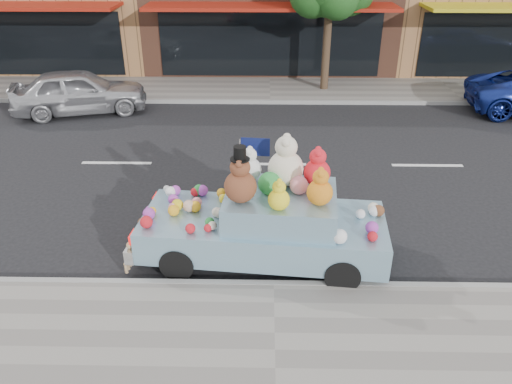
{
  "coord_description": "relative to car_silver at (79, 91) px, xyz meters",
  "views": [
    {
      "loc": [
        -0.17,
        -11.67,
        5.38
      ],
      "look_at": [
        -0.32,
        -3.89,
        1.25
      ],
      "focal_mm": 35.0,
      "sensor_mm": 36.0,
      "label": 1
    }
  ],
  "objects": [
    {
      "name": "far_kerb",
      "position": [
        6.17,
        1.06,
        -0.65
      ],
      "size": [
        60.0,
        0.12,
        0.13
      ],
      "primitive_type": "cube",
      "color": "gray",
      "rests_on": "ground"
    },
    {
      "name": "art_car",
      "position": [
        6.03,
        -8.02,
        0.09
      ],
      "size": [
        4.63,
        2.15,
        2.34
      ],
      "rotation": [
        0.0,
        0.0,
        -0.09
      ],
      "color": "black",
      "rests_on": "ground"
    },
    {
      "name": "car_silver",
      "position": [
        0.0,
        0.0,
        0.0
      ],
      "size": [
        4.51,
        2.76,
        1.44
      ],
      "primitive_type": "imported",
      "rotation": [
        0.0,
        0.0,
        1.84
      ],
      "color": "#B7B8BC",
      "rests_on": "ground"
    },
    {
      "name": "far_sidewalk",
      "position": [
        6.17,
        2.56,
        -0.66
      ],
      "size": [
        60.0,
        3.0,
        0.12
      ],
      "primitive_type": "cube",
      "color": "gray",
      "rests_on": "ground"
    },
    {
      "name": "near_kerb",
      "position": [
        6.17,
        -8.94,
        -0.65
      ],
      "size": [
        60.0,
        0.12,
        0.13
      ],
      "primitive_type": "cube",
      "color": "gray",
      "rests_on": "ground"
    },
    {
      "name": "near_sidewalk",
      "position": [
        6.17,
        -10.44,
        -0.66
      ],
      "size": [
        60.0,
        3.0,
        0.12
      ],
      "primitive_type": "cube",
      "color": "gray",
      "rests_on": "ground"
    },
    {
      "name": "ground",
      "position": [
        6.17,
        -3.94,
        -0.72
      ],
      "size": [
        120.0,
        120.0,
        0.0
      ],
      "primitive_type": "plane",
      "color": "black",
      "rests_on": "ground"
    }
  ]
}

